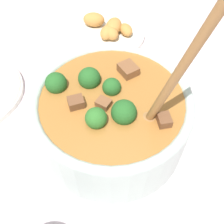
# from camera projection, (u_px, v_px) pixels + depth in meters

# --- Properties ---
(ground_plane) EXTENTS (4.00, 4.00, 0.00)m
(ground_plane) POSITION_uv_depth(u_px,v_px,m) (112.00, 136.00, 0.52)
(ground_plane) COLOR silver
(stew_bowl) EXTENTS (0.26, 0.26, 0.32)m
(stew_bowl) POSITION_uv_depth(u_px,v_px,m) (112.00, 115.00, 0.47)
(stew_bowl) COLOR #B2C6BC
(stew_bowl) RESTS_ON ground_plane
(food_plate) EXTENTS (0.19, 0.19, 0.05)m
(food_plate) POSITION_uv_depth(u_px,v_px,m) (107.00, 31.00, 0.69)
(food_plate) COLOR silver
(food_plate) RESTS_ON ground_plane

